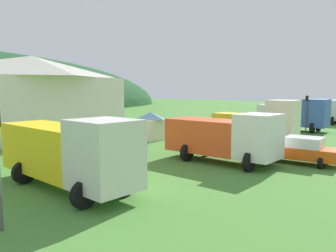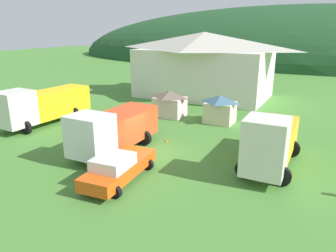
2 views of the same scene
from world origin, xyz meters
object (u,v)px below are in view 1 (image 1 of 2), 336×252
at_px(depot_building, 33,95).
at_px(play_shed_pink, 110,131).
at_px(heavy_rig_white, 225,136).
at_px(box_truck_blue, 295,114).
at_px(service_pickup_orange, 295,150).
at_px(traffic_light_east, 306,110).
at_px(traffic_cone_near_pickup, 199,151).
at_px(tow_truck_silver, 318,111).
at_px(flatbed_truck_yellow, 69,151).
at_px(heavy_rig_striped, 260,121).
at_px(play_shed_cream, 150,126).

relative_size(depot_building, play_shed_pink, 5.60).
height_order(heavy_rig_white, box_truck_blue, box_truck_blue).
bearing_deg(box_truck_blue, heavy_rig_white, -83.18).
relative_size(service_pickup_orange, traffic_light_east, 1.40).
bearing_deg(traffic_light_east, depot_building, 135.27).
distance_m(depot_building, traffic_cone_near_pickup, 17.55).
relative_size(depot_building, tow_truck_silver, 1.99).
bearing_deg(box_truck_blue, flatbed_truck_yellow, -90.61).
xyz_separation_m(tow_truck_silver, service_pickup_orange, (-26.22, -6.29, -0.78)).
height_order(heavy_rig_white, service_pickup_orange, heavy_rig_white).
distance_m(heavy_rig_striped, tow_truck_silver, 19.21).
bearing_deg(play_shed_cream, box_truck_blue, -26.72).
bearing_deg(box_truck_blue, tow_truck_silver, 92.39).
bearing_deg(heavy_rig_white, flatbed_truck_yellow, -104.43).
distance_m(service_pickup_orange, traffic_cone_near_pickup, 6.89).
height_order(depot_building, tow_truck_silver, depot_building).
distance_m(tow_truck_silver, service_pickup_orange, 26.98).
height_order(depot_building, heavy_rig_white, depot_building).
distance_m(traffic_light_east, traffic_cone_near_pickup, 16.07).
bearing_deg(traffic_cone_near_pickup, heavy_rig_white, -122.94).
height_order(service_pickup_orange, traffic_light_east, traffic_light_east).
distance_m(box_truck_blue, service_pickup_orange, 17.44).
relative_size(service_pickup_orange, traffic_cone_near_pickup, 11.33).
distance_m(play_shed_cream, flatbed_truck_yellow, 15.50).
bearing_deg(traffic_light_east, tow_truck_silver, 10.51).
distance_m(depot_building, heavy_rig_white, 20.31).
relative_size(flatbed_truck_yellow, traffic_cone_near_pickup, 17.79).
xyz_separation_m(heavy_rig_white, heavy_rig_striped, (9.87, 2.23, 0.06)).
relative_size(heavy_rig_white, service_pickup_orange, 1.31).
bearing_deg(tow_truck_silver, traffic_cone_near_pickup, -92.81).
bearing_deg(heavy_rig_striped, flatbed_truck_yellow, -91.57).
distance_m(depot_building, heavy_rig_striped, 21.33).
distance_m(flatbed_truck_yellow, heavy_rig_white, 9.79).
bearing_deg(traffic_cone_near_pickup, play_shed_cream, 74.47).
height_order(play_shed_cream, flatbed_truck_yellow, flatbed_truck_yellow).
height_order(flatbed_truck_yellow, heavy_rig_striped, heavy_rig_striped).
bearing_deg(flatbed_truck_yellow, play_shed_cream, 121.75).
xyz_separation_m(flatbed_truck_yellow, service_pickup_orange, (12.29, -5.90, -0.96)).
bearing_deg(tow_truck_silver, traffic_light_east, -81.20).
bearing_deg(play_shed_cream, traffic_light_east, -33.70).
bearing_deg(heavy_rig_striped, play_shed_pink, -126.28).
distance_m(box_truck_blue, tow_truck_silver, 9.82).
relative_size(play_shed_cream, play_shed_pink, 0.90).
height_order(play_shed_cream, traffic_light_east, traffic_light_east).
bearing_deg(service_pickup_orange, tow_truck_silver, 99.04).
relative_size(tow_truck_silver, traffic_cone_near_pickup, 17.02).
bearing_deg(depot_building, traffic_light_east, -44.73).
relative_size(play_shed_cream, tow_truck_silver, 0.32).
relative_size(heavy_rig_white, heavy_rig_striped, 0.95).
bearing_deg(box_truck_blue, play_shed_pink, -110.78).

